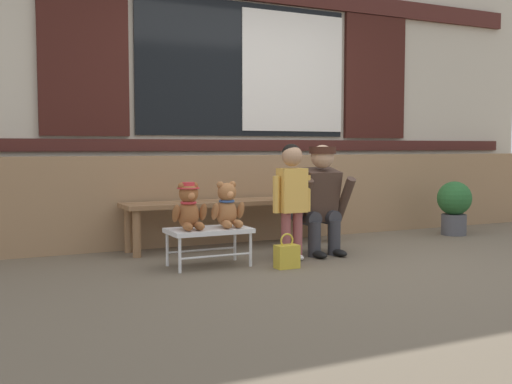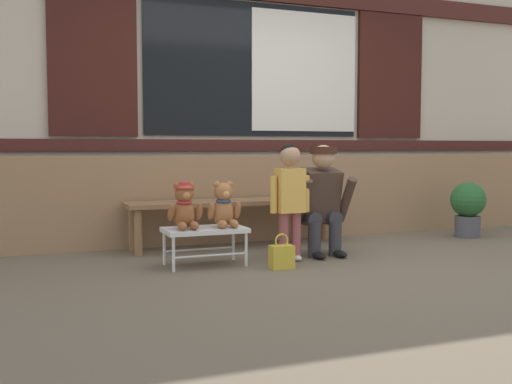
{
  "view_description": "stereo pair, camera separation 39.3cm",
  "coord_description": "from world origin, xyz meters",
  "views": [
    {
      "loc": [
        -2.8,
        -4.17,
        0.93
      ],
      "look_at": [
        -0.51,
        0.54,
        0.55
      ],
      "focal_mm": 43.37,
      "sensor_mm": 36.0,
      "label": 1
    },
    {
      "loc": [
        -2.44,
        -4.32,
        0.93
      ],
      "look_at": [
        -0.51,
        0.54,
        0.55
      ],
      "focal_mm": 43.37,
      "sensor_mm": 36.0,
      "label": 2
    }
  ],
  "objects": [
    {
      "name": "adult_crouching",
      "position": [
        0.04,
        0.38,
        0.48
      ],
      "size": [
        0.5,
        0.49,
        0.95
      ],
      "color": "#333338",
      "rests_on": "ground"
    },
    {
      "name": "shop_facade",
      "position": [
        0.0,
        1.94,
        1.9
      ],
      "size": [
        7.95,
        0.26,
        3.8
      ],
      "color": "beige",
      "rests_on": "ground"
    },
    {
      "name": "potted_plant",
      "position": [
        1.94,
        0.77,
        0.32
      ],
      "size": [
        0.36,
        0.36,
        0.57
      ],
      "color": "#4C4C51",
      "rests_on": "ground"
    },
    {
      "name": "teddy_bear_with_hat",
      "position": [
        -1.2,
        0.3,
        0.47
      ],
      "size": [
        0.28,
        0.27,
        0.36
      ],
      "color": "#93562D",
      "rests_on": "small_display_bench"
    },
    {
      "name": "ground_plane",
      "position": [
        0.0,
        0.0,
        0.0
      ],
      "size": [
        60.0,
        60.0,
        0.0
      ],
      "primitive_type": "plane",
      "color": "brown"
    },
    {
      "name": "brick_low_wall",
      "position": [
        0.0,
        1.43,
        0.42
      ],
      "size": [
        7.79,
        0.25,
        0.85
      ],
      "primitive_type": "cube",
      "color": "#997551",
      "rests_on": "ground"
    },
    {
      "name": "teddy_bear_plain",
      "position": [
        -0.88,
        0.29,
        0.46
      ],
      "size": [
        0.28,
        0.26,
        0.36
      ],
      "color": "#A86B3D",
      "rests_on": "small_display_bench"
    },
    {
      "name": "handbag_on_ground",
      "position": [
        -0.53,
        -0.04,
        0.1
      ],
      "size": [
        0.18,
        0.11,
        0.27
      ],
      "color": "gold",
      "rests_on": "ground"
    },
    {
      "name": "wooden_bench_long",
      "position": [
        -0.47,
        1.06,
        0.37
      ],
      "size": [
        2.1,
        0.4,
        0.44
      ],
      "color": "#8E6642",
      "rests_on": "ground"
    },
    {
      "name": "child_standing",
      "position": [
        -0.34,
        0.22,
        0.59
      ],
      "size": [
        0.35,
        0.18,
        0.96
      ],
      "color": "#994C4C",
      "rests_on": "ground"
    },
    {
      "name": "small_display_bench",
      "position": [
        -1.04,
        0.29,
        0.27
      ],
      "size": [
        0.64,
        0.36,
        0.3
      ],
      "color": "silver",
      "rests_on": "ground"
    }
  ]
}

